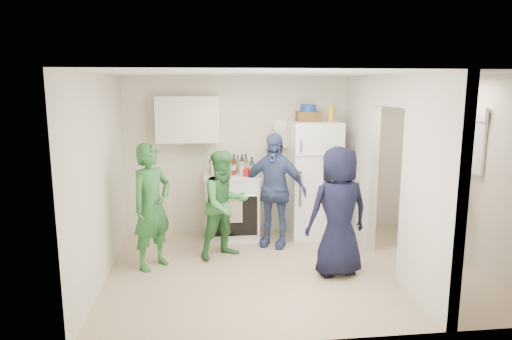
{
  "coord_description": "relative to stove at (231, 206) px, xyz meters",
  "views": [
    {
      "loc": [
        -1.16,
        -5.53,
        2.36
      ],
      "look_at": [
        -0.48,
        0.4,
        1.25
      ],
      "focal_mm": 32.0,
      "sensor_mm": 36.0,
      "label": 1
    }
  ],
  "objects": [
    {
      "name": "floor",
      "position": [
        0.75,
        -1.37,
        -0.5
      ],
      "size": [
        4.8,
        4.8,
        0.0
      ],
      "primitive_type": "plane",
      "color": "#C4AA8A",
      "rests_on": "ground"
    },
    {
      "name": "wall_back",
      "position": [
        0.75,
        0.33,
        0.75
      ],
      "size": [
        4.8,
        0.0,
        4.8
      ],
      "primitive_type": "plane",
      "rotation": [
        1.57,
        0.0,
        0.0
      ],
      "color": "silver",
      "rests_on": "floor"
    },
    {
      "name": "wall_front",
      "position": [
        0.75,
        -3.07,
        0.75
      ],
      "size": [
        4.8,
        0.0,
        4.8
      ],
      "primitive_type": "plane",
      "rotation": [
        -1.57,
        0.0,
        0.0
      ],
      "color": "silver",
      "rests_on": "floor"
    },
    {
      "name": "wall_left",
      "position": [
        -1.65,
        -1.37,
        0.75
      ],
      "size": [
        0.0,
        3.4,
        3.4
      ],
      "primitive_type": "plane",
      "rotation": [
        1.57,
        0.0,
        1.57
      ],
      "color": "silver",
      "rests_on": "floor"
    },
    {
      "name": "wall_right",
      "position": [
        3.15,
        -1.37,
        0.75
      ],
      "size": [
        0.0,
        3.4,
        3.4
      ],
      "primitive_type": "plane",
      "rotation": [
        1.57,
        0.0,
        -1.57
      ],
      "color": "silver",
      "rests_on": "floor"
    },
    {
      "name": "ceiling",
      "position": [
        0.75,
        -1.37,
        2.0
      ],
      "size": [
        4.8,
        4.8,
        0.0
      ],
      "primitive_type": "plane",
      "rotation": [
        3.14,
        0.0,
        0.0
      ],
      "color": "white",
      "rests_on": "wall_back"
    },
    {
      "name": "partition_pier_back",
      "position": [
        1.95,
        -0.27,
        0.75
      ],
      "size": [
        0.12,
        1.2,
        2.5
      ],
      "primitive_type": "cube",
      "color": "silver",
      "rests_on": "floor"
    },
    {
      "name": "partition_pier_front",
      "position": [
        1.95,
        -2.47,
        0.75
      ],
      "size": [
        0.12,
        1.2,
        2.5
      ],
      "primitive_type": "cube",
      "color": "silver",
      "rests_on": "floor"
    },
    {
      "name": "partition_header",
      "position": [
        1.95,
        -1.37,
        1.8
      ],
      "size": [
        0.12,
        1.0,
        0.4
      ],
      "primitive_type": "cube",
      "color": "silver",
      "rests_on": "partition_pier_back"
    },
    {
      "name": "stove",
      "position": [
        0.0,
        0.0,
        0.0
      ],
      "size": [
        0.85,
        0.71,
        1.01
      ],
      "primitive_type": "cube",
      "color": "white",
      "rests_on": "floor"
    },
    {
      "name": "upper_cabinet",
      "position": [
        -0.65,
        0.15,
        1.35
      ],
      "size": [
        0.95,
        0.34,
        0.7
      ],
      "primitive_type": "cube",
      "color": "silver",
      "rests_on": "wall_back"
    },
    {
      "name": "fridge",
      "position": [
        1.3,
        -0.03,
        0.4
      ],
      "size": [
        0.75,
        0.73,
        1.81
      ],
      "primitive_type": "cube",
      "color": "white",
      "rests_on": "floor"
    },
    {
      "name": "wicker_basket",
      "position": [
        1.2,
        0.02,
        1.38
      ],
      "size": [
        0.35,
        0.25,
        0.15
      ],
      "primitive_type": "cube",
      "color": "brown",
      "rests_on": "fridge"
    },
    {
      "name": "blue_bowl",
      "position": [
        1.2,
        0.02,
        1.51
      ],
      "size": [
        0.24,
        0.24,
        0.11
      ],
      "primitive_type": "cylinder",
      "color": "navy",
      "rests_on": "wicker_basket"
    },
    {
      "name": "yellow_cup_stack_top",
      "position": [
        1.52,
        -0.13,
        1.43
      ],
      "size": [
        0.09,
        0.09,
        0.25
      ],
      "primitive_type": "cylinder",
      "color": "#EDAC13",
      "rests_on": "fridge"
    },
    {
      "name": "wall_clock",
      "position": [
        0.8,
        0.31,
        1.2
      ],
      "size": [
        0.22,
        0.02,
        0.22
      ],
      "primitive_type": "cylinder",
      "rotation": [
        1.57,
        0.0,
        0.0
      ],
      "color": "white",
      "rests_on": "wall_back"
    },
    {
      "name": "spice_shelf",
      "position": [
        0.75,
        0.28,
        0.85
      ],
      "size": [
        0.35,
        0.08,
        0.03
      ],
      "primitive_type": "cube",
      "color": "olive",
      "rests_on": "wall_back"
    },
    {
      "name": "nook_window",
      "position": [
        3.13,
        -1.17,
        1.15
      ],
      "size": [
        0.03,
        0.7,
        0.8
      ],
      "primitive_type": "cube",
      "color": "black",
      "rests_on": "wall_right"
    },
    {
      "name": "nook_window_frame",
      "position": [
        3.12,
        -1.17,
        1.15
      ],
      "size": [
        0.04,
        0.76,
        0.86
      ],
      "primitive_type": "cube",
      "color": "white",
      "rests_on": "wall_right"
    },
    {
      "name": "nook_valance",
      "position": [
        3.09,
        -1.17,
        1.5
      ],
      "size": [
        0.04,
        0.82,
        0.18
      ],
      "primitive_type": "cube",
      "color": "white",
      "rests_on": "wall_right"
    },
    {
      "name": "yellow_cup_stack_stove",
      "position": [
        -0.12,
        -0.22,
        0.63
      ],
      "size": [
        0.09,
        0.09,
        0.25
      ],
      "primitive_type": "cylinder",
      "color": "yellow",
      "rests_on": "stove"
    },
    {
      "name": "red_cup",
      "position": [
        0.22,
        -0.2,
        0.56
      ],
      "size": [
        0.09,
        0.09,
        0.12
      ],
      "primitive_type": "cylinder",
      "color": "red",
      "rests_on": "stove"
    },
    {
      "name": "person_green_left",
      "position": [
        -1.09,
        -1.09,
        0.32
      ],
      "size": [
        0.7,
        0.71,
        1.64
      ],
      "primitive_type": "imported",
      "rotation": [
        0.0,
        0.0,
        0.82
      ],
      "color": "#29672D",
      "rests_on": "floor"
    },
    {
      "name": "person_green_center",
      "position": [
        -0.13,
        -0.82,
        0.24
      ],
      "size": [
        0.91,
        0.85,
        1.5
      ],
      "primitive_type": "imported",
      "rotation": [
        0.0,
        0.0,
        0.51
      ],
      "color": "#387F3F",
      "rests_on": "floor"
    },
    {
      "name": "person_denim",
      "position": [
        0.6,
        -0.44,
        0.34
      ],
      "size": [
        1.07,
        0.81,
        1.69
      ],
      "primitive_type": "imported",
      "rotation": [
        0.0,
        0.0,
        -0.46
      ],
      "color": "#38467A",
      "rests_on": "floor"
    },
    {
      "name": "person_navy",
      "position": [
        1.24,
        -1.58,
        0.31
      ],
      "size": [
        0.88,
        0.66,
        1.64
      ],
      "primitive_type": "imported",
      "rotation": [
        0.0,
        0.0,
        -2.96
      ],
      "color": "black",
      "rests_on": "floor"
    },
    {
      "name": "person_nook",
      "position": [
        2.85,
        -0.95,
        0.36
      ],
      "size": [
        0.71,
        1.16,
        1.74
      ],
      "primitive_type": "imported",
      "rotation": [
        0.0,
        0.0,
        -1.51
      ],
      "color": "black",
      "rests_on": "floor"
    },
    {
      "name": "bottle_a",
      "position": [
        -0.3,
        0.13,
        0.64
      ],
      "size": [
        0.07,
        0.07,
        0.28
      ],
      "primitive_type": "cylinder",
      "color": "brown",
      "rests_on": "stove"
    },
    {
      "name": "bottle_b",
      "position": [
        -0.18,
        -0.1,
        0.66
      ],
      "size": [
        0.08,
        0.08,
        0.3
      ],
      "primitive_type": "cylinder",
      "color": "#1E5A38",
      "rests_on": "stove"
    },
    {
      "name": "bottle_c",
      "position": [
        -0.08,
        0.16,
        0.64
      ],
      "size": [
        0.08,
        0.08,
        0.27
      ],
      "primitive_type": "cylinder",
      "color": "#AEB5BD",
      "rests_on": "stove"
    },
    {
      "name": "bottle_d",
      "position": [
        0.04,
        -0.07,
        0.66
      ],
      "size": [
        0.07,
        0.07,
        0.3
      ],
      "primitive_type": "cylinder",
      "color": "maroon",
      "rests_on": "stove"
    },
    {
      "name": "bottle_e",
      "position": [
        0.12,
        0.17,
        0.64
      ],
      "size": [
        0.06,
        0.06,
        0.27
      ],
      "primitive_type": "cylinder",
      "color": "#9AA5AB",
      "rests_on": "stove"
    },
    {
      "name": "bottle_f",
      "position": [
        0.17,
        0.03,
        0.65
      ],
      "size": [
        0.08,
        0.08,
        0.3
      ],
      "primitive_type": "cylinder",
      "color": "black",
      "rests_on": "stove"
    },
    {
      "name": "bottle_g",
      "position": [
        0.24,
        0.13,
        0.65
      ],
      "size": [
        0.08,
        0.08,
        0.29
      ],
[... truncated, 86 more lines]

